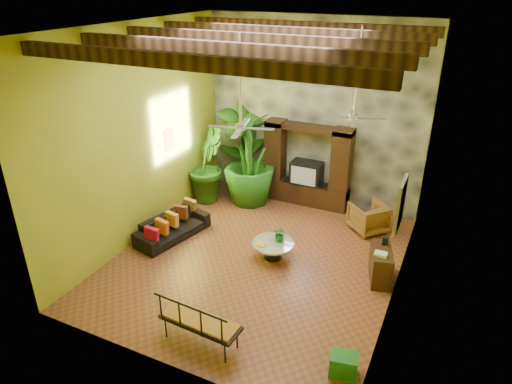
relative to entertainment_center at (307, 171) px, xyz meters
The scene contains 23 objects.
ground 3.28m from the entertainment_center, 90.00° to the right, with size 7.00×7.00×0.00m, color brown.
ceiling 5.11m from the entertainment_center, 90.00° to the right, with size 6.00×7.00×0.02m, color silver.
back_wall 1.58m from the entertainment_center, 90.00° to the left, with size 6.00×0.02×5.00m, color #99A325.
left_wall 4.60m from the entertainment_center, 133.73° to the right, with size 0.02×7.00×5.00m, color #99A325.
right_wall 4.60m from the entertainment_center, 46.27° to the right, with size 0.02×7.00×5.00m, color #99A325.
stone_accent_wall 1.56m from the entertainment_center, 90.00° to the left, with size 5.98×0.10×4.98m, color #3F4148.
ceiling_beams 4.94m from the entertainment_center, 90.00° to the right, with size 5.95×5.36×0.22m.
entertainment_center is the anchor object (origin of this frame).
ceiling_fan_front 4.30m from the entertainment_center, 93.24° to the right, with size 1.28×1.28×1.86m.
ceiling_fan_back 3.50m from the entertainment_center, 50.43° to the right, with size 1.28×1.28×1.86m.
wall_art_mask 3.82m from the entertainment_center, 144.18° to the right, with size 0.06×0.32×0.55m, color #C58B17.
wall_art_painting 4.95m from the entertainment_center, 51.61° to the right, with size 0.06×0.70×0.90m, color #295E97.
sofa 3.99m from the entertainment_center, 125.76° to the right, with size 1.92×0.75×0.56m, color black.
wicker_armchair 2.21m from the entertainment_center, 22.78° to the right, with size 0.79×0.82×0.74m, color olive.
tall_plant_a 2.01m from the entertainment_center, behind, with size 1.44×0.98×2.74m, color #265817.
tall_plant_b 2.80m from the entertainment_center, 159.48° to the right, with size 1.15×0.93×2.10m, color #276119.
tall_plant_c 1.61m from the entertainment_center, 156.56° to the right, with size 1.43×1.43×2.56m, color #22641A.
coffee_table 3.07m from the entertainment_center, 84.48° to the right, with size 0.95×0.95×0.40m.
centerpiece_plant 2.91m from the entertainment_center, 82.01° to the right, with size 0.32×0.28×0.35m, color #1B691E.
yellow_tray 3.24m from the entertainment_center, 88.75° to the right, with size 0.25×0.18×0.03m, color yellow.
iron_bench 6.06m from the entertainment_center, 87.97° to the right, with size 1.48×0.61×0.57m.
side_console 3.87m from the entertainment_center, 46.13° to the right, with size 0.40×0.89×0.71m, color #331C10.
green_bin 6.23m from the entertainment_center, 64.60° to the right, with size 0.44×0.33×0.38m, color #20782F.
Camera 1 is at (3.70, -7.93, 5.85)m, focal length 32.00 mm.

